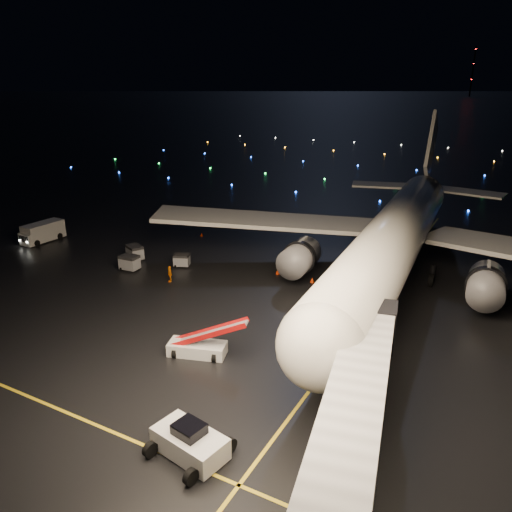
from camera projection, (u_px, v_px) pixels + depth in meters
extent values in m
plane|color=black|center=(489.00, 119.00, 290.41)|extent=(2000.00, 2000.00, 0.00)
cube|color=gold|center=(368.00, 313.00, 48.67)|extent=(0.25, 80.00, 0.02)
cube|color=gold|center=(33.00, 398.00, 35.56)|extent=(60.00, 0.25, 0.02)
cube|color=silver|center=(190.00, 439.00, 29.93)|extent=(4.93, 3.18, 2.18)
cube|color=silver|center=(44.00, 232.00, 69.98)|extent=(2.46, 7.30, 2.67)
imported|color=orange|center=(170.00, 274.00, 55.88)|extent=(1.09, 1.11, 1.88)
cone|color=#FD3302|center=(312.00, 280.00, 55.92)|extent=(0.53, 0.53, 0.55)
cone|color=#FD3302|center=(300.00, 263.00, 60.93)|extent=(0.64, 0.64, 0.55)
cone|color=#FD3302|center=(277.00, 272.00, 58.33)|extent=(0.59, 0.59, 0.55)
cone|color=#FD3302|center=(202.00, 234.00, 72.50)|extent=(0.58, 0.58, 0.51)
cylinder|color=black|center=(473.00, 72.00, 671.54)|extent=(1.80, 1.80, 64.00)
cube|color=gray|center=(182.00, 261.00, 60.47)|extent=(2.17, 1.85, 1.56)
cube|color=gray|center=(130.00, 263.00, 59.29)|extent=(2.24, 1.63, 1.83)
cube|color=gray|center=(135.00, 253.00, 62.72)|extent=(2.65, 2.33, 1.88)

